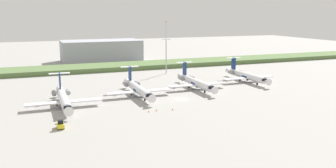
{
  "coord_description": "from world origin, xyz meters",
  "views": [
    {
      "loc": [
        -46.29,
        -107.34,
        28.68
      ],
      "look_at": [
        0.0,
        12.19,
        3.0
      ],
      "focal_mm": 38.12,
      "sensor_mm": 36.0,
      "label": 1
    }
  ],
  "objects_px": {
    "regional_jet_fourth": "(246,75)",
    "safety_cone_mid_marker": "(156,110)",
    "regional_jet_nearest": "(63,99)",
    "safety_cone_rear_marker": "(173,109)",
    "regional_jet_third": "(195,82)",
    "baggage_tug": "(60,125)",
    "antenna_mast": "(166,52)",
    "safety_cone_front_marker": "(149,111)",
    "regional_jet_second": "(138,89)"
  },
  "relations": [
    {
      "from": "baggage_tug",
      "to": "regional_jet_nearest",
      "type": "bearing_deg",
      "value": 82.89
    },
    {
      "from": "antenna_mast",
      "to": "safety_cone_mid_marker",
      "type": "xyz_separation_m",
      "value": [
        -26.53,
        -61.48,
        -10.05
      ]
    },
    {
      "from": "regional_jet_second",
      "to": "baggage_tug",
      "type": "xyz_separation_m",
      "value": [
        -28.53,
        -27.79,
        -1.53
      ]
    },
    {
      "from": "regional_jet_nearest",
      "to": "regional_jet_third",
      "type": "distance_m",
      "value": 50.76
    },
    {
      "from": "safety_cone_front_marker",
      "to": "regional_jet_nearest",
      "type": "bearing_deg",
      "value": 145.42
    },
    {
      "from": "regional_jet_third",
      "to": "safety_cone_rear_marker",
      "type": "relative_size",
      "value": 56.36
    },
    {
      "from": "safety_cone_front_marker",
      "to": "antenna_mast",
      "type": "bearing_deg",
      "value": 64.82
    },
    {
      "from": "regional_jet_second",
      "to": "regional_jet_fourth",
      "type": "relative_size",
      "value": 1.0
    },
    {
      "from": "regional_jet_third",
      "to": "safety_cone_rear_marker",
      "type": "bearing_deg",
      "value": -127.63
    },
    {
      "from": "safety_cone_rear_marker",
      "to": "baggage_tug",
      "type": "bearing_deg",
      "value": -170.05
    },
    {
      "from": "regional_jet_second",
      "to": "antenna_mast",
      "type": "distance_m",
      "value": 48.47
    },
    {
      "from": "regional_jet_third",
      "to": "safety_cone_rear_marker",
      "type": "height_order",
      "value": "regional_jet_third"
    },
    {
      "from": "regional_jet_fourth",
      "to": "safety_cone_rear_marker",
      "type": "bearing_deg",
      "value": -146.06
    },
    {
      "from": "regional_jet_third",
      "to": "baggage_tug",
      "type": "height_order",
      "value": "regional_jet_third"
    },
    {
      "from": "baggage_tug",
      "to": "safety_cone_rear_marker",
      "type": "xyz_separation_m",
      "value": [
        32.8,
        5.75,
        -0.73
      ]
    },
    {
      "from": "regional_jet_second",
      "to": "antenna_mast",
      "type": "xyz_separation_m",
      "value": [
        25.94,
        40.19,
        7.79
      ]
    },
    {
      "from": "antenna_mast",
      "to": "regional_jet_fourth",
      "type": "bearing_deg",
      "value": -51.79
    },
    {
      "from": "regional_jet_nearest",
      "to": "antenna_mast",
      "type": "relative_size",
      "value": 1.24
    },
    {
      "from": "regional_jet_nearest",
      "to": "regional_jet_fourth",
      "type": "xyz_separation_m",
      "value": [
        76.27,
        15.04,
        0.0
      ]
    },
    {
      "from": "regional_jet_second",
      "to": "regional_jet_third",
      "type": "height_order",
      "value": "same"
    },
    {
      "from": "safety_cone_mid_marker",
      "to": "antenna_mast",
      "type": "bearing_deg",
      "value": 66.66
    },
    {
      "from": "regional_jet_second",
      "to": "safety_cone_mid_marker",
      "type": "xyz_separation_m",
      "value": [
        -0.59,
        -21.29,
        -2.26
      ]
    },
    {
      "from": "baggage_tug",
      "to": "safety_cone_mid_marker",
      "type": "xyz_separation_m",
      "value": [
        27.94,
        6.5,
        -0.73
      ]
    },
    {
      "from": "regional_jet_fourth",
      "to": "safety_cone_mid_marker",
      "type": "relative_size",
      "value": 56.36
    },
    {
      "from": "regional_jet_nearest",
      "to": "antenna_mast",
      "type": "height_order",
      "value": "antenna_mast"
    },
    {
      "from": "regional_jet_third",
      "to": "baggage_tug",
      "type": "relative_size",
      "value": 9.69
    },
    {
      "from": "baggage_tug",
      "to": "safety_cone_front_marker",
      "type": "distance_m",
      "value": 26.15
    },
    {
      "from": "safety_cone_rear_marker",
      "to": "antenna_mast",
      "type": "bearing_deg",
      "value": 70.8
    },
    {
      "from": "regional_jet_fourth",
      "to": "safety_cone_mid_marker",
      "type": "bearing_deg",
      "value": -149.28
    },
    {
      "from": "baggage_tug",
      "to": "regional_jet_fourth",
      "type": "bearing_deg",
      "value": 25.0
    },
    {
      "from": "regional_jet_nearest",
      "to": "safety_cone_mid_marker",
      "type": "height_order",
      "value": "regional_jet_nearest"
    },
    {
      "from": "regional_jet_nearest",
      "to": "regional_jet_fourth",
      "type": "relative_size",
      "value": 1.0
    },
    {
      "from": "safety_cone_front_marker",
      "to": "regional_jet_second",
      "type": "bearing_deg",
      "value": 81.79
    },
    {
      "from": "regional_jet_nearest",
      "to": "safety_cone_mid_marker",
      "type": "bearing_deg",
      "value": -31.24
    },
    {
      "from": "regional_jet_second",
      "to": "regional_jet_fourth",
      "type": "height_order",
      "value": "same"
    },
    {
      "from": "baggage_tug",
      "to": "safety_cone_front_marker",
      "type": "relative_size",
      "value": 5.82
    },
    {
      "from": "regional_jet_third",
      "to": "safety_cone_mid_marker",
      "type": "height_order",
      "value": "regional_jet_third"
    },
    {
      "from": "regional_jet_nearest",
      "to": "safety_cone_rear_marker",
      "type": "distance_m",
      "value": 34.17
    },
    {
      "from": "regional_jet_second",
      "to": "regional_jet_third",
      "type": "distance_m",
      "value": 24.31
    },
    {
      "from": "regional_jet_nearest",
      "to": "regional_jet_third",
      "type": "xyz_separation_m",
      "value": [
        49.85,
        9.59,
        0.0
      ]
    },
    {
      "from": "safety_cone_front_marker",
      "to": "regional_jet_fourth",
      "type": "bearing_deg",
      "value": 29.79
    },
    {
      "from": "regional_jet_fourth",
      "to": "antenna_mast",
      "type": "bearing_deg",
      "value": 128.21
    },
    {
      "from": "regional_jet_fourth",
      "to": "safety_cone_rear_marker",
      "type": "distance_m",
      "value": 55.71
    },
    {
      "from": "regional_jet_third",
      "to": "safety_cone_mid_marker",
      "type": "relative_size",
      "value": 56.36
    },
    {
      "from": "baggage_tug",
      "to": "safety_cone_rear_marker",
      "type": "distance_m",
      "value": 33.31
    },
    {
      "from": "regional_jet_second",
      "to": "regional_jet_third",
      "type": "xyz_separation_m",
      "value": [
        24.04,
        3.6,
        0.0
      ]
    },
    {
      "from": "regional_jet_nearest",
      "to": "safety_cone_front_marker",
      "type": "bearing_deg",
      "value": -34.58
    },
    {
      "from": "safety_cone_front_marker",
      "to": "safety_cone_mid_marker",
      "type": "xyz_separation_m",
      "value": [
        2.53,
        0.34,
        0.0
      ]
    },
    {
      "from": "regional_jet_second",
      "to": "regional_jet_nearest",
      "type": "bearing_deg",
      "value": -166.93
    },
    {
      "from": "safety_cone_front_marker",
      "to": "safety_cone_rear_marker",
      "type": "relative_size",
      "value": 1.0
    }
  ]
}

